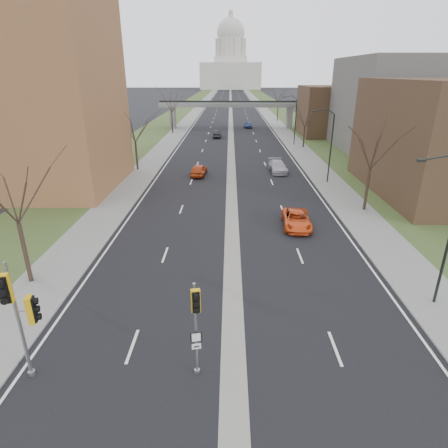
{
  "coord_description": "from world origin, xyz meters",
  "views": [
    {
      "loc": [
        -0.23,
        -12.79,
        12.58
      ],
      "look_at": [
        -0.57,
        9.48,
        3.54
      ],
      "focal_mm": 30.0,
      "sensor_mm": 36.0,
      "label": 1
    }
  ],
  "objects_px": {
    "car_right_far": "(248,125)",
    "signal_pole_left": "(19,307)",
    "signal_pole_median": "(196,316)",
    "car_right_near": "(297,219)",
    "car_right_mid": "(278,167)",
    "car_left_far": "(217,134)",
    "car_left_near": "(199,170)"
  },
  "relations": [
    {
      "from": "car_left_near",
      "to": "car_right_mid",
      "type": "xyz_separation_m",
      "value": [
        10.57,
        1.96,
        -0.01
      ]
    },
    {
      "from": "car_right_far",
      "to": "car_left_far",
      "type": "bearing_deg",
      "value": -120.66
    },
    {
      "from": "signal_pole_median",
      "to": "car_left_far",
      "type": "bearing_deg",
      "value": 79.24
    },
    {
      "from": "signal_pole_left",
      "to": "car_left_far",
      "type": "relative_size",
      "value": 1.29
    },
    {
      "from": "signal_pole_left",
      "to": "signal_pole_median",
      "type": "bearing_deg",
      "value": -12.07
    },
    {
      "from": "car_right_mid",
      "to": "car_right_far",
      "type": "height_order",
      "value": "car_right_mid"
    },
    {
      "from": "signal_pole_left",
      "to": "car_left_near",
      "type": "relative_size",
      "value": 1.28
    },
    {
      "from": "car_right_near",
      "to": "car_right_mid",
      "type": "bearing_deg",
      "value": 91.25
    },
    {
      "from": "car_right_far",
      "to": "signal_pole_left",
      "type": "bearing_deg",
      "value": -104.57
    },
    {
      "from": "signal_pole_median",
      "to": "car_left_near",
      "type": "distance_m",
      "value": 35.41
    },
    {
      "from": "car_left_near",
      "to": "car_right_far",
      "type": "xyz_separation_m",
      "value": [
        8.43,
        46.07,
        -0.04
      ]
    },
    {
      "from": "car_right_near",
      "to": "signal_pole_median",
      "type": "bearing_deg",
      "value": -109.16
    },
    {
      "from": "signal_pole_median",
      "to": "car_right_mid",
      "type": "distance_m",
      "value": 38.09
    },
    {
      "from": "signal_pole_median",
      "to": "car_right_far",
      "type": "relative_size",
      "value": 1.1
    },
    {
      "from": "signal_pole_left",
      "to": "car_left_far",
      "type": "distance_m",
      "value": 66.87
    },
    {
      "from": "signal_pole_left",
      "to": "car_right_mid",
      "type": "height_order",
      "value": "signal_pole_left"
    },
    {
      "from": "signal_pole_left",
      "to": "car_right_far",
      "type": "xyz_separation_m",
      "value": [
        12.95,
        81.45,
        -3.01
      ]
    },
    {
      "from": "car_right_near",
      "to": "car_right_mid",
      "type": "relative_size",
      "value": 0.97
    },
    {
      "from": "signal_pole_left",
      "to": "car_right_near",
      "type": "height_order",
      "value": "signal_pole_left"
    },
    {
      "from": "signal_pole_median",
      "to": "car_right_near",
      "type": "xyz_separation_m",
      "value": [
        7.23,
        17.6,
        -2.55
      ]
    },
    {
      "from": "signal_pole_left",
      "to": "car_right_near",
      "type": "bearing_deg",
      "value": 37.62
    },
    {
      "from": "signal_pole_left",
      "to": "car_right_far",
      "type": "distance_m",
      "value": 82.52
    },
    {
      "from": "signal_pole_median",
      "to": "signal_pole_left",
      "type": "bearing_deg",
      "value": 169.37
    },
    {
      "from": "signal_pole_left",
      "to": "signal_pole_median",
      "type": "distance_m",
      "value": 7.21
    },
    {
      "from": "car_left_near",
      "to": "car_right_near",
      "type": "xyz_separation_m",
      "value": [
        9.91,
        -17.62,
        -0.06
      ]
    },
    {
      "from": "car_right_near",
      "to": "car_right_far",
      "type": "xyz_separation_m",
      "value": [
        -1.48,
        63.7,
        0.02
      ]
    },
    {
      "from": "signal_pole_left",
      "to": "car_left_far",
      "type": "bearing_deg",
      "value": 71.62
    },
    {
      "from": "signal_pole_median",
      "to": "car_right_mid",
      "type": "bearing_deg",
      "value": 66.18
    },
    {
      "from": "car_right_near",
      "to": "car_right_mid",
      "type": "height_order",
      "value": "car_right_mid"
    },
    {
      "from": "car_left_far",
      "to": "car_right_near",
      "type": "distance_m",
      "value": 49.52
    },
    {
      "from": "signal_pole_median",
      "to": "car_right_far",
      "type": "xyz_separation_m",
      "value": [
        5.75,
        81.29,
        -2.52
      ]
    },
    {
      "from": "signal_pole_median",
      "to": "car_left_far",
      "type": "distance_m",
      "value": 66.44
    }
  ]
}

